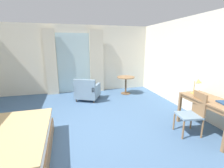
{
  "coord_description": "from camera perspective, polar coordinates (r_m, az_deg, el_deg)",
  "views": [
    {
      "loc": [
        -0.29,
        -3.24,
        1.9
      ],
      "look_at": [
        0.64,
        0.24,
        1.02
      ],
      "focal_mm": 25.57,
      "sensor_mm": 36.0,
      "label": 1
    }
  ],
  "objects": [
    {
      "name": "ground",
      "position": [
        3.79,
        -8.77,
        -17.35
      ],
      "size": [
        6.65,
        7.39,
        0.1
      ],
      "primitive_type": "cube",
      "color": "#426084"
    },
    {
      "name": "wall_back",
      "position": [
        6.7,
        -12.52,
        8.62
      ],
      "size": [
        6.25,
        0.12,
        2.68
      ],
      "primitive_type": "cube",
      "color": "silver",
      "rests_on": "ground"
    },
    {
      "name": "wall_right",
      "position": [
        4.7,
        30.94,
        4.97
      ],
      "size": [
        0.12,
        6.99,
        2.68
      ],
      "primitive_type": "cube",
      "color": "silver",
      "rests_on": "ground"
    },
    {
      "name": "balcony_glass_door",
      "position": [
        6.64,
        -13.23,
        7.14
      ],
      "size": [
        1.33,
        0.02,
        2.36
      ],
      "primitive_type": "cube",
      "color": "silver",
      "rests_on": "ground"
    },
    {
      "name": "curtain_panel_left",
      "position": [
        6.56,
        -21.02,
        7.11
      ],
      "size": [
        0.43,
        0.1,
        2.49
      ],
      "primitive_type": "cube",
      "color": "beige",
      "rests_on": "ground"
    },
    {
      "name": "curtain_panel_right",
      "position": [
        6.62,
        -5.48,
        7.99
      ],
      "size": [
        0.55,
        0.1,
        2.49
      ],
      "primitive_type": "cube",
      "color": "beige",
      "rests_on": "ground"
    },
    {
      "name": "writing_desk",
      "position": [
        4.04,
        31.92,
        -6.01
      ],
      "size": [
        0.62,
        1.31,
        0.77
      ],
      "color": "olive",
      "rests_on": "ground"
    },
    {
      "name": "desk_chair",
      "position": [
        3.88,
        26.96,
        -8.81
      ],
      "size": [
        0.52,
        0.49,
        0.94
      ],
      "color": "gray",
      "rests_on": "ground"
    },
    {
      "name": "desk_lamp",
      "position": [
        4.14,
        28.26,
        0.29
      ],
      "size": [
        0.15,
        0.26,
        0.41
      ],
      "color": "tan",
      "rests_on": "writing_desk"
    },
    {
      "name": "armchair_by_window",
      "position": [
        5.69,
        -8.84,
        -2.51
      ],
      "size": [
        0.99,
        1.0,
        0.79
      ],
      "color": "gray",
      "rests_on": "ground"
    },
    {
      "name": "round_cafe_table",
      "position": [
        6.33,
        4.98,
        1.0
      ],
      "size": [
        0.69,
        0.69,
        0.69
      ],
      "color": "olive",
      "rests_on": "ground"
    }
  ]
}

